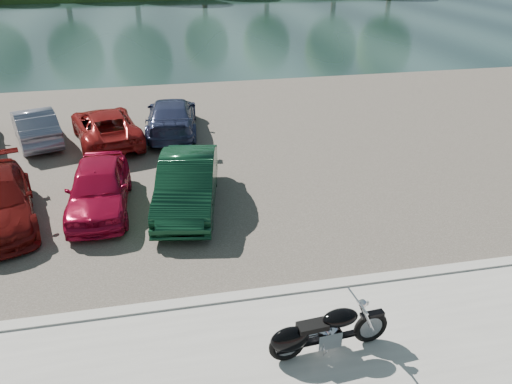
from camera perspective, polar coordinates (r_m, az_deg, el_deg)
ground at (r=9.50m, az=1.78°, el=-19.58°), size 200.00×200.00×0.00m
kerb at (r=10.90m, az=-0.65°, el=-11.82°), size 60.00×0.30×0.14m
parking_lot at (r=18.72m, az=-5.89°, el=5.30°), size 60.00×18.00×0.04m
river at (r=46.88m, az=-9.95°, el=18.17°), size 120.00×40.00×0.00m
motorcycle at (r=9.40m, az=7.18°, el=-15.69°), size 2.33×0.75×1.05m
car_4 at (r=14.54m, az=-17.55°, el=0.52°), size 1.66×4.03×1.37m
car_5 at (r=14.11m, az=-7.86°, el=0.96°), size 2.24×4.60×1.45m
car_9 at (r=20.45m, az=-23.94°, el=6.97°), size 2.52×4.16×1.29m
car_10 at (r=19.48m, az=-16.81°, el=7.21°), size 3.09×4.95×1.28m
car_11 at (r=19.95m, az=-9.61°, el=8.56°), size 2.24×4.77×1.35m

